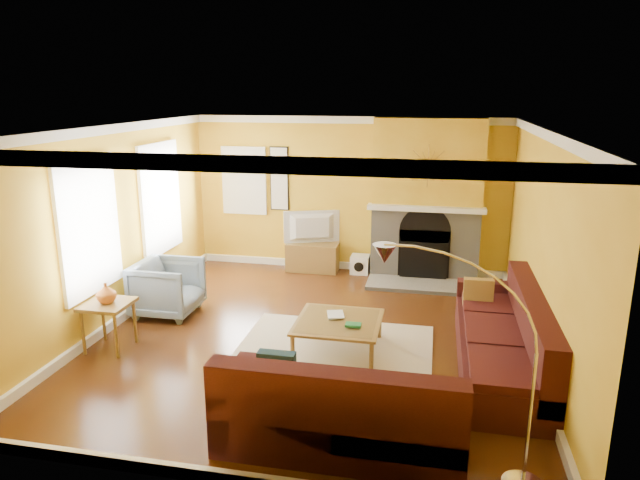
% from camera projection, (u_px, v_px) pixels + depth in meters
% --- Properties ---
extents(floor, '(5.50, 6.00, 0.02)m').
position_uv_depth(floor, '(313.00, 337.00, 7.49)').
color(floor, '#592E12').
rests_on(floor, ground).
extents(ceiling, '(5.50, 6.00, 0.02)m').
position_uv_depth(ceiling, '(312.00, 127.00, 6.80)').
color(ceiling, white).
rests_on(ceiling, ground).
extents(wall_back, '(5.50, 0.02, 2.70)m').
position_uv_depth(wall_back, '(349.00, 195.00, 9.99)').
color(wall_back, gold).
rests_on(wall_back, ground).
extents(wall_front, '(5.50, 0.02, 2.70)m').
position_uv_depth(wall_front, '(227.00, 335.00, 4.29)').
color(wall_front, gold).
rests_on(wall_front, ground).
extents(wall_left, '(0.02, 6.00, 2.70)m').
position_uv_depth(wall_left, '(113.00, 227.00, 7.68)').
color(wall_left, gold).
rests_on(wall_left, ground).
extents(wall_right, '(0.02, 6.00, 2.70)m').
position_uv_depth(wall_right, '(544.00, 249.00, 6.61)').
color(wall_right, gold).
rests_on(wall_right, ground).
extents(baseboard, '(5.50, 6.00, 0.12)m').
position_uv_depth(baseboard, '(313.00, 332.00, 7.48)').
color(baseboard, white).
rests_on(baseboard, floor).
extents(crown_molding, '(5.50, 6.00, 0.12)m').
position_uv_depth(crown_molding, '(312.00, 133.00, 6.81)').
color(crown_molding, white).
rests_on(crown_molding, ceiling).
extents(window_left_near, '(0.06, 1.22, 1.72)m').
position_uv_depth(window_left_near, '(159.00, 198.00, 8.86)').
color(window_left_near, white).
rests_on(window_left_near, wall_left).
extents(window_left_far, '(0.06, 1.22, 1.72)m').
position_uv_depth(window_left_far, '(88.00, 226.00, 7.07)').
color(window_left_far, white).
rests_on(window_left_far, wall_left).
extents(window_back, '(0.82, 0.06, 1.22)m').
position_uv_depth(window_back, '(244.00, 181.00, 10.26)').
color(window_back, white).
rests_on(window_back, wall_back).
extents(wall_art, '(0.34, 0.04, 1.14)m').
position_uv_depth(wall_art, '(279.00, 179.00, 10.13)').
color(wall_art, white).
rests_on(wall_art, wall_back).
extents(fireplace, '(1.80, 0.40, 2.70)m').
position_uv_depth(fireplace, '(427.00, 200.00, 9.53)').
color(fireplace, gray).
rests_on(fireplace, floor).
extents(mantel, '(1.92, 0.22, 0.08)m').
position_uv_depth(mantel, '(426.00, 209.00, 9.33)').
color(mantel, white).
rests_on(mantel, fireplace).
extents(hearth, '(1.80, 0.70, 0.06)m').
position_uv_depth(hearth, '(422.00, 285.00, 9.35)').
color(hearth, gray).
rests_on(hearth, floor).
extents(sunburst, '(0.70, 0.04, 0.70)m').
position_uv_depth(sunburst, '(428.00, 166.00, 9.16)').
color(sunburst, olive).
rests_on(sunburst, fireplace).
extents(rug, '(2.40, 1.80, 0.02)m').
position_uv_depth(rug, '(335.00, 348.00, 7.14)').
color(rug, beige).
rests_on(rug, floor).
extents(sectional_sofa, '(3.10, 3.70, 0.90)m').
position_uv_depth(sectional_sofa, '(402.00, 339.00, 6.34)').
color(sectional_sofa, '#3F1514').
rests_on(sectional_sofa, floor).
extents(coffee_table, '(1.03, 1.03, 0.41)m').
position_uv_depth(coffee_table, '(338.00, 335.00, 7.03)').
color(coffee_table, white).
rests_on(coffee_table, floor).
extents(media_console, '(0.91, 0.41, 0.50)m').
position_uv_depth(media_console, '(313.00, 257.00, 10.15)').
color(media_console, olive).
rests_on(media_console, floor).
extents(tv, '(0.98, 0.46, 0.57)m').
position_uv_depth(tv, '(312.00, 228.00, 10.01)').
color(tv, black).
rests_on(tv, media_console).
extents(subwoofer, '(0.32, 0.32, 0.32)m').
position_uv_depth(subwoofer, '(360.00, 264.00, 10.03)').
color(subwoofer, white).
rests_on(subwoofer, floor).
extents(armchair, '(0.87, 0.84, 0.79)m').
position_uv_depth(armchair, '(168.00, 288.00, 8.15)').
color(armchair, gray).
rests_on(armchair, floor).
extents(side_table, '(0.55, 0.55, 0.61)m').
position_uv_depth(side_table, '(109.00, 326.00, 7.07)').
color(side_table, olive).
rests_on(side_table, floor).
extents(vase, '(0.24, 0.24, 0.25)m').
position_uv_depth(vase, '(106.00, 293.00, 6.96)').
color(vase, '#CB6923').
rests_on(vase, side_table).
extents(book, '(0.26, 0.31, 0.03)m').
position_uv_depth(book, '(328.00, 315.00, 7.10)').
color(book, white).
rests_on(book, coffee_table).
extents(arc_lamp, '(1.28, 0.36, 1.99)m').
position_uv_depth(arc_lamp, '(462.00, 372.00, 4.48)').
color(arc_lamp, silver).
rests_on(arc_lamp, floor).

